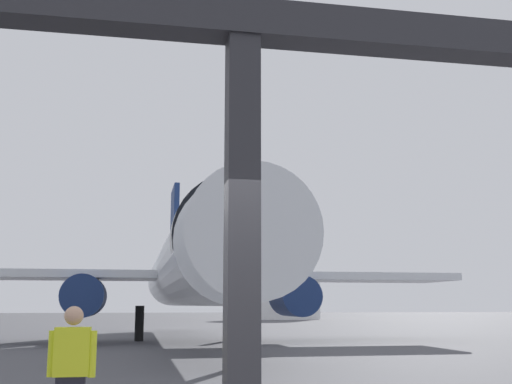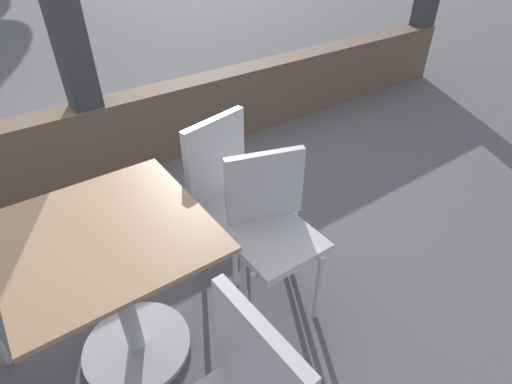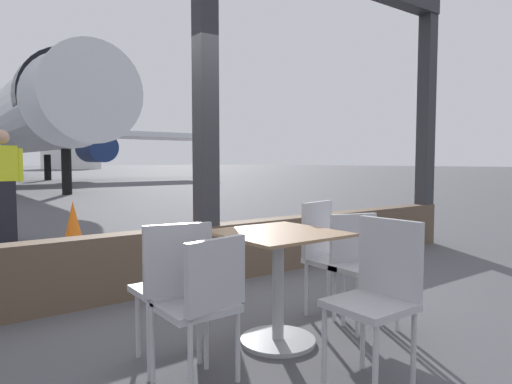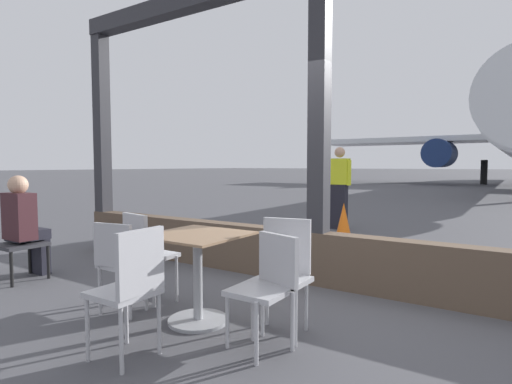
{
  "view_description": "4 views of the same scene",
  "coord_description": "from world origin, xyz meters",
  "px_view_note": "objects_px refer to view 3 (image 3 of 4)",
  "views": [
    {
      "loc": [
        -0.63,
        -3.78,
        1.75
      ],
      "look_at": [
        2.06,
        10.31,
        4.33
      ],
      "focal_mm": 44.24,
      "sensor_mm": 36.0,
      "label": 1
    },
    {
      "loc": [
        -0.59,
        -2.91,
        1.81
      ],
      "look_at": [
        0.18,
        -1.84,
        0.85
      ],
      "focal_mm": 28.4,
      "sensor_mm": 36.0,
      "label": 2
    },
    {
      "loc": [
        -2.31,
        -3.96,
        1.25
      ],
      "look_at": [
        -0.01,
        -0.87,
        0.99
      ],
      "focal_mm": 31.43,
      "sensor_mm": 36.0,
      "label": 3
    },
    {
      "loc": [
        1.92,
        -4.24,
        1.36
      ],
      "look_at": [
        -0.49,
        -0.54,
        1.07
      ],
      "focal_mm": 28.58,
      "sensor_mm": 36.0,
      "label": 4
    }
  ],
  "objects_px": {
    "traffic_cone": "(73,228)",
    "cafe_chair_aisle_right": "(327,249)",
    "cafe_chair_side_extra": "(360,258)",
    "airplane": "(10,126)",
    "cafe_chair_window_right": "(204,297)",
    "dining_table": "(278,280)",
    "ground_crew_worker": "(3,184)",
    "cafe_chair_aisle_left": "(174,281)",
    "fuel_storage_tank": "(71,153)",
    "cafe_chair_window_left": "(379,287)"
  },
  "relations": [
    {
      "from": "dining_table",
      "to": "airplane",
      "type": "relative_size",
      "value": 0.02
    },
    {
      "from": "airplane",
      "to": "cafe_chair_aisle_right",
      "type": "bearing_deg",
      "value": -93.5
    },
    {
      "from": "traffic_cone",
      "to": "cafe_chair_side_extra",
      "type": "bearing_deg",
      "value": -76.26
    },
    {
      "from": "airplane",
      "to": "fuel_storage_tank",
      "type": "height_order",
      "value": "airplane"
    },
    {
      "from": "dining_table",
      "to": "cafe_chair_window_right",
      "type": "distance_m",
      "value": 0.76
    },
    {
      "from": "cafe_chair_window_right",
      "to": "cafe_chair_aisle_left",
      "type": "height_order",
      "value": "cafe_chair_aisle_left"
    },
    {
      "from": "cafe_chair_side_extra",
      "to": "airplane",
      "type": "distance_m",
      "value": 28.86
    },
    {
      "from": "cafe_chair_aisle_right",
      "to": "fuel_storage_tank",
      "type": "bearing_deg",
      "value": 77.07
    },
    {
      "from": "cafe_chair_window_left",
      "to": "airplane",
      "type": "xyz_separation_m",
      "value": [
        2.36,
        29.36,
        2.89
      ]
    },
    {
      "from": "cafe_chair_aisle_right",
      "to": "ground_crew_worker",
      "type": "relative_size",
      "value": 0.53
    },
    {
      "from": "cafe_chair_window_right",
      "to": "ground_crew_worker",
      "type": "height_order",
      "value": "ground_crew_worker"
    },
    {
      "from": "traffic_cone",
      "to": "fuel_storage_tank",
      "type": "distance_m",
      "value": 75.65
    },
    {
      "from": "dining_table",
      "to": "ground_crew_worker",
      "type": "distance_m",
      "value": 5.67
    },
    {
      "from": "traffic_cone",
      "to": "cafe_chair_aisle_right",
      "type": "bearing_deg",
      "value": -75.78
    },
    {
      "from": "cafe_chair_window_right",
      "to": "airplane",
      "type": "height_order",
      "value": "airplane"
    },
    {
      "from": "cafe_chair_aisle_right",
      "to": "traffic_cone",
      "type": "xyz_separation_m",
      "value": [
        -0.99,
        3.9,
        -0.2
      ]
    },
    {
      "from": "cafe_chair_aisle_left",
      "to": "cafe_chair_side_extra",
      "type": "xyz_separation_m",
      "value": [
        1.5,
        -0.15,
        -0.03
      ]
    },
    {
      "from": "cafe_chair_aisle_left",
      "to": "fuel_storage_tank",
      "type": "relative_size",
      "value": 0.09
    },
    {
      "from": "ground_crew_worker",
      "to": "cafe_chair_window_right",
      "type": "bearing_deg",
      "value": -87.9
    },
    {
      "from": "cafe_chair_window_right",
      "to": "airplane",
      "type": "relative_size",
      "value": 0.03
    },
    {
      "from": "ground_crew_worker",
      "to": "traffic_cone",
      "type": "bearing_deg",
      "value": -65.44
    },
    {
      "from": "cafe_chair_window_right",
      "to": "cafe_chair_aisle_left",
      "type": "relative_size",
      "value": 0.94
    },
    {
      "from": "airplane",
      "to": "ground_crew_worker",
      "type": "relative_size",
      "value": 19.35
    },
    {
      "from": "dining_table",
      "to": "cafe_chair_aisle_left",
      "type": "bearing_deg",
      "value": 174.4
    },
    {
      "from": "cafe_chair_window_left",
      "to": "cafe_chair_aisle_left",
      "type": "relative_size",
      "value": 1.04
    },
    {
      "from": "cafe_chair_aisle_left",
      "to": "ground_crew_worker",
      "type": "distance_m",
      "value": 5.51
    },
    {
      "from": "cafe_chair_window_left",
      "to": "cafe_chair_side_extra",
      "type": "relative_size",
      "value": 1.11
    },
    {
      "from": "cafe_chair_aisle_left",
      "to": "fuel_storage_tank",
      "type": "bearing_deg",
      "value": 76.07
    },
    {
      "from": "cafe_chair_aisle_right",
      "to": "cafe_chair_side_extra",
      "type": "bearing_deg",
      "value": -82.34
    },
    {
      "from": "cafe_chair_window_right",
      "to": "airplane",
      "type": "xyz_separation_m",
      "value": [
        3.17,
        28.81,
        2.93
      ]
    },
    {
      "from": "cafe_chair_aisle_left",
      "to": "traffic_cone",
      "type": "height_order",
      "value": "cafe_chair_aisle_left"
    },
    {
      "from": "airplane",
      "to": "fuel_storage_tank",
      "type": "relative_size",
      "value": 3.52
    },
    {
      "from": "cafe_chair_side_extra",
      "to": "airplane",
      "type": "height_order",
      "value": "airplane"
    },
    {
      "from": "cafe_chair_window_right",
      "to": "cafe_chair_aisle_right",
      "type": "bearing_deg",
      "value": 18.06
    },
    {
      "from": "cafe_chair_aisle_right",
      "to": "cafe_chair_window_right",
      "type": "bearing_deg",
      "value": -161.94
    },
    {
      "from": "ground_crew_worker",
      "to": "fuel_storage_tank",
      "type": "distance_m",
      "value": 74.42
    },
    {
      "from": "cafe_chair_side_extra",
      "to": "traffic_cone",
      "type": "height_order",
      "value": "cafe_chair_side_extra"
    },
    {
      "from": "fuel_storage_tank",
      "to": "traffic_cone",
      "type": "bearing_deg",
      "value": -104.32
    },
    {
      "from": "dining_table",
      "to": "cafe_chair_window_left",
      "type": "height_order",
      "value": "cafe_chair_window_left"
    },
    {
      "from": "cafe_chair_window_left",
      "to": "cafe_chair_aisle_right",
      "type": "height_order",
      "value": "cafe_chair_window_left"
    },
    {
      "from": "ground_crew_worker",
      "to": "cafe_chair_side_extra",
      "type": "bearing_deg",
      "value": -73.39
    },
    {
      "from": "fuel_storage_tank",
      "to": "ground_crew_worker",
      "type": "bearing_deg",
      "value": -105.08
    },
    {
      "from": "cafe_chair_aisle_left",
      "to": "airplane",
      "type": "xyz_separation_m",
      "value": [
        3.2,
        28.51,
        2.9
      ]
    },
    {
      "from": "cafe_chair_side_extra",
      "to": "traffic_cone",
      "type": "distance_m",
      "value": 4.35
    },
    {
      "from": "fuel_storage_tank",
      "to": "cafe_chair_window_right",
      "type": "bearing_deg",
      "value": -103.85
    },
    {
      "from": "cafe_chair_aisle_right",
      "to": "cafe_chair_side_extra",
      "type": "xyz_separation_m",
      "value": [
        0.04,
        -0.32,
        -0.03
      ]
    },
    {
      "from": "fuel_storage_tank",
      "to": "airplane",
      "type": "bearing_deg",
      "value": -108.13
    },
    {
      "from": "cafe_chair_window_right",
      "to": "cafe_chair_aisle_left",
      "type": "distance_m",
      "value": 0.31
    },
    {
      "from": "dining_table",
      "to": "cafe_chair_aisle_right",
      "type": "distance_m",
      "value": 0.76
    },
    {
      "from": "traffic_cone",
      "to": "dining_table",
      "type": "bearing_deg",
      "value": -86.19
    }
  ]
}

